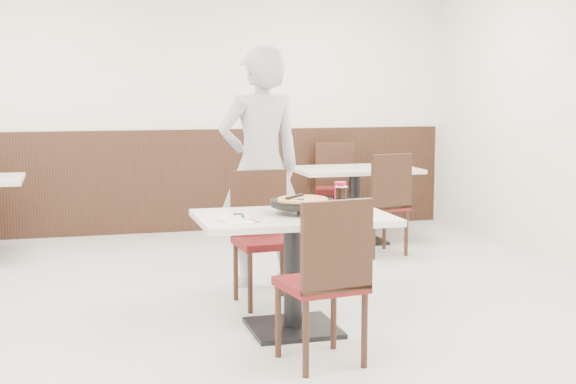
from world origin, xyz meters
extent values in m
plane|color=#A5A5A0|center=(0.00, 0.00, 0.00)|extent=(7.00, 7.00, 0.00)
cube|color=silver|center=(0.00, 3.50, 1.40)|extent=(6.00, 0.04, 2.80)
cube|color=black|center=(0.00, 3.48, 0.55)|extent=(5.90, 0.03, 1.10)
cylinder|color=black|center=(0.28, -0.23, 0.77)|extent=(0.11, 0.11, 0.04)
cylinder|color=black|center=(0.25, -0.24, 0.79)|extent=(0.35, 0.35, 0.01)
cylinder|color=#DE8F47|center=(0.27, -0.21, 0.81)|extent=(0.31, 0.31, 0.02)
cube|color=silver|center=(0.25, -0.28, 0.84)|extent=(0.10, 0.12, 0.00)
cube|color=white|center=(-0.19, -0.43, 0.75)|extent=(0.21, 0.21, 0.00)
cylinder|color=white|center=(-0.21, -0.35, 0.76)|extent=(0.21, 0.21, 0.01)
cube|color=silver|center=(-0.16, -0.36, 0.77)|extent=(0.04, 0.18, 0.00)
cylinder|color=black|center=(0.59, -0.02, 0.81)|extent=(0.08, 0.08, 0.13)
cylinder|color=#B20930|center=(0.60, 0.03, 0.83)|extent=(0.08, 0.08, 0.16)
imported|color=silver|center=(0.27, 0.97, 0.93)|extent=(0.74, 0.54, 1.87)
camera|label=1|loc=(-1.16, -5.06, 1.54)|focal=50.00mm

